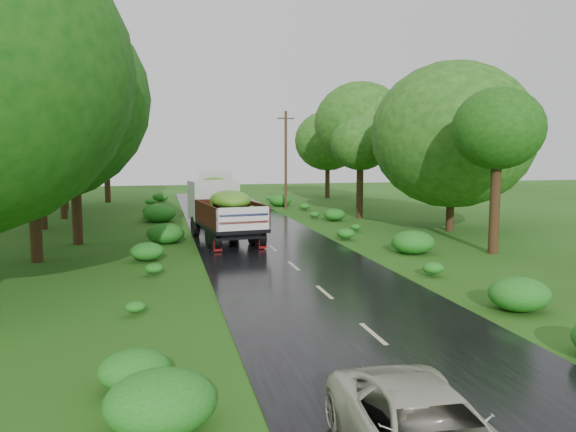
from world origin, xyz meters
name	(u,v)px	position (x,y,z in m)	size (l,w,h in m)	color
ground	(373,334)	(0.00, 0.00, 0.00)	(120.00, 120.00, 0.00)	#1F420E
road	(315,285)	(0.00, 5.00, 0.01)	(6.50, 80.00, 0.02)	black
road_lines	(307,278)	(0.00, 6.00, 0.02)	(0.12, 69.60, 0.00)	#BFB78C
truck_near	(223,208)	(-1.89, 14.62, 1.56)	(3.18, 6.83, 2.76)	black
truck_far	(215,190)	(-1.08, 26.57, 1.59)	(3.15, 6.93, 2.81)	black
utility_pole	(286,159)	(4.25, 28.22, 3.69)	(1.26, 0.21, 7.16)	#382616
trees_left	(48,106)	(-10.34, 19.56, 6.60)	(7.12, 35.80, 9.07)	black
trees_right	(385,135)	(9.75, 22.82, 5.33)	(6.21, 31.48, 7.97)	black
shrubs	(264,234)	(0.00, 14.00, 0.35)	(11.90, 44.00, 0.70)	#1A6919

